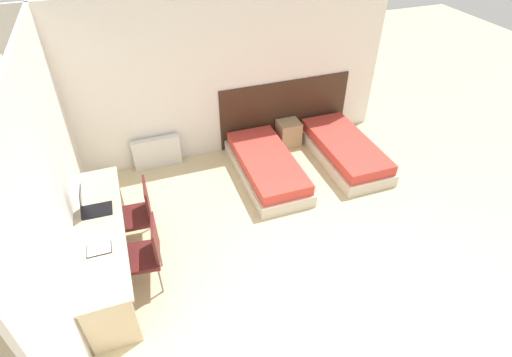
% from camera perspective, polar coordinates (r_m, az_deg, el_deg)
% --- Properties ---
extents(ground_plane, '(20.00, 20.00, 0.00)m').
position_cam_1_polar(ground_plane, '(4.78, 8.57, -19.65)').
color(ground_plane, beige).
extents(wall_back, '(5.74, 0.05, 2.70)m').
position_cam_1_polar(wall_back, '(6.56, -5.03, 14.17)').
color(wall_back, white).
rests_on(wall_back, ground_plane).
extents(wall_left, '(0.05, 4.65, 2.70)m').
position_cam_1_polar(wall_left, '(4.86, -26.84, 0.26)').
color(wall_left, white).
rests_on(wall_left, ground_plane).
extents(headboard_panel, '(2.38, 0.03, 1.13)m').
position_cam_1_polar(headboard_panel, '(7.20, 4.14, 9.61)').
color(headboard_panel, '#382316').
rests_on(headboard_panel, ground_plane).
extents(bed_near_window, '(0.87, 1.89, 0.38)m').
position_cam_1_polar(bed_near_window, '(6.42, 1.56, 1.65)').
color(bed_near_window, beige).
rests_on(bed_near_window, ground_plane).
extents(bed_near_door, '(0.87, 1.89, 0.38)m').
position_cam_1_polar(bed_near_door, '(6.97, 12.50, 3.93)').
color(bed_near_door, beige).
rests_on(bed_near_door, ground_plane).
extents(nightstand, '(0.39, 0.35, 0.45)m').
position_cam_1_polar(nightstand, '(7.21, 4.66, 6.48)').
color(nightstand, tan).
rests_on(nightstand, ground_plane).
extents(radiator, '(0.78, 0.12, 0.52)m').
position_cam_1_polar(radiator, '(6.82, -13.97, 3.65)').
color(radiator, silver).
rests_on(radiator, ground_plane).
extents(desk, '(0.56, 2.29, 0.73)m').
position_cam_1_polar(desk, '(5.09, -21.17, -7.61)').
color(desk, '#C6B28E').
rests_on(desk, ground_plane).
extents(chair_near_laptop, '(0.49, 0.49, 0.93)m').
position_cam_1_polar(chair_near_laptop, '(5.36, -16.53, -4.59)').
color(chair_near_laptop, '#511919').
rests_on(chair_near_laptop, ground_plane).
extents(chair_near_notebook, '(0.52, 0.52, 0.93)m').
position_cam_1_polar(chair_near_notebook, '(4.84, -15.59, -10.07)').
color(chair_near_notebook, '#511919').
rests_on(chair_near_notebook, ground_plane).
extents(laptop, '(0.36, 0.26, 0.36)m').
position_cam_1_polar(laptop, '(5.17, -22.44, -3.82)').
color(laptop, black).
rests_on(laptop, desk).
extents(open_notebook, '(0.26, 0.19, 0.02)m').
position_cam_1_polar(open_notebook, '(4.72, -21.52, -9.35)').
color(open_notebook, black).
rests_on(open_notebook, desk).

